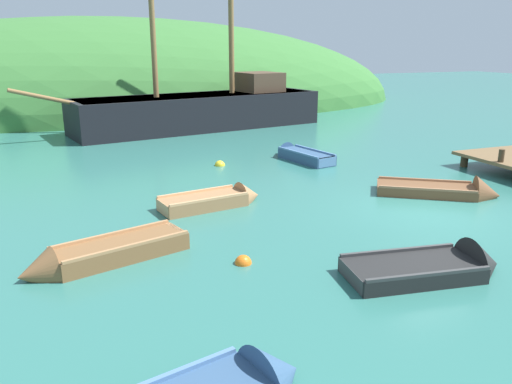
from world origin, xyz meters
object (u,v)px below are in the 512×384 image
Objects in this scene: rowboat_center at (217,201)px; rowboat_outer_right at (299,156)px; rowboat_outer_left at (448,193)px; buoy_orange at (243,263)px; rowboat_far at (439,270)px; sailing_ship at (202,115)px; rowboat_near_dock at (99,257)px; buoy_yellow at (220,166)px.

rowboat_center is 6.87m from rowboat_outer_right.
rowboat_outer_left is 8.17m from buoy_orange.
rowboat_far is 11.06m from rowboat_outer_right.
rowboat_far is 4.10m from buoy_orange.
sailing_ship is 4.77× the size of rowboat_far.
sailing_ship reaches higher than rowboat_near_dock.
buoy_orange is at bearing 135.12° from rowboat_outer_right.
rowboat_near_dock is at bearing 56.64° from sailing_ship.
rowboat_outer_left is 1.11× the size of rowboat_outer_right.
rowboat_center is 0.86× the size of rowboat_near_dock.
rowboat_outer_left is at bearing -22.57° from rowboat_center.
rowboat_center is at bearing 65.32° from sailing_ship.
buoy_orange is (-3.58, 1.99, -0.10)m from rowboat_far.
rowboat_outer_right is at bearing 87.17° from rowboat_far.
buoy_yellow is at bearing 163.97° from rowboat_outer_left.
rowboat_outer_right is at bearing 57.20° from buoy_orange.
rowboat_far is 6.14m from rowboat_outer_left.
rowboat_center reaches higher than buoy_orange.
rowboat_center is at bearing 123.32° from rowboat_far.
rowboat_near_dock is 10.03× the size of buoy_orange.
buoy_yellow is at bearing 104.74° from rowboat_far.
rowboat_far reaches higher than buoy_orange.
rowboat_center is 0.86× the size of rowboat_outer_left.
rowboat_near_dock is at bearing 162.42° from rowboat_far.
buoy_orange is at bearing -128.11° from rowboat_outer_left.
buoy_orange is 9.33m from buoy_yellow.
buoy_yellow is (2.33, 9.03, 0.00)m from buoy_orange.
rowboat_outer_left is 6.70m from rowboat_outer_right.
rowboat_near_dock is (-7.12, -17.03, -0.59)m from sailing_ship.
rowboat_near_dock reaches higher than rowboat_center.
sailing_ship is 14.47m from rowboat_center.
rowboat_near_dock is at bearing -149.74° from rowboat_center.
rowboat_outer_right is at bearing 142.19° from rowboat_outer_left.
rowboat_center reaches higher than buoy_yellow.
buoy_yellow is (-3.38, 0.17, -0.14)m from rowboat_outer_right.
buoy_orange is 0.93× the size of buoy_yellow.
rowboat_outer_right is (2.13, 10.85, 0.04)m from rowboat_far.
buoy_yellow is at bearing 67.72° from sailing_ship.
rowboat_far is at bearing 77.54° from sailing_ship.
rowboat_far is 11.09m from buoy_yellow.
rowboat_near_dock is 3.13m from buoy_orange.
rowboat_center is 8.58× the size of buoy_orange.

